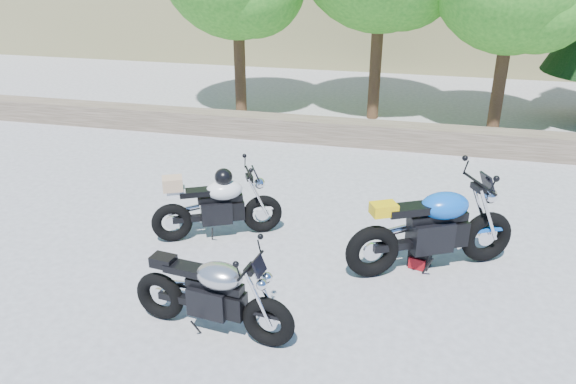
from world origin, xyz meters
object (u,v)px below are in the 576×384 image
object	(u,v)px
white_bike	(217,204)
blue_bike	(433,229)
silver_bike	(213,295)
backpack	(420,254)

from	to	relation	value
white_bike	blue_bike	size ratio (longest dim) A/B	0.82
silver_bike	backpack	bearing A→B (deg)	49.17
blue_bike	backpack	size ratio (longest dim) A/B	5.75
blue_bike	backpack	distance (m)	0.42
silver_bike	blue_bike	world-z (taller)	blue_bike
blue_bike	backpack	xyz separation A→B (m)	(-0.14, 0.01, -0.40)
white_bike	blue_bike	world-z (taller)	blue_bike
backpack	blue_bike	bearing A→B (deg)	9.41
white_bike	blue_bike	xyz separation A→B (m)	(3.06, -0.19, 0.06)
silver_bike	backpack	size ratio (longest dim) A/B	5.11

